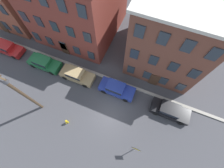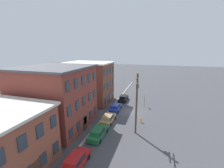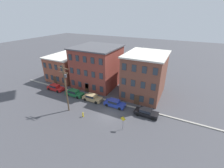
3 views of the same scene
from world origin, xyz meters
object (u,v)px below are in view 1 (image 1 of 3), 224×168
(car_red, at_px, (7,47))
(utility_pole, at_px, (17,90))
(fire_hydrant, at_px, (67,122))
(caution_sign, at_px, (136,149))
(car_green, at_px, (44,62))
(car_black, at_px, (170,110))
(car_blue, at_px, (116,88))
(car_tan, at_px, (77,74))

(car_red, height_order, utility_pole, utility_pole)
(car_red, bearing_deg, fire_hydrant, -24.40)
(caution_sign, xyz_separation_m, fire_hydrant, (-7.98, -0.16, -1.34))
(car_green, height_order, car_black, same)
(car_green, bearing_deg, car_blue, 1.19)
(car_red, xyz_separation_m, caution_sign, (20.78, -5.64, 1.07))
(car_green, bearing_deg, car_black, 0.05)
(caution_sign, height_order, fire_hydrant, caution_sign)
(caution_sign, relative_size, fire_hydrant, 2.83)
(car_red, height_order, car_tan, same)
(car_blue, bearing_deg, car_tan, -178.35)
(car_tan, bearing_deg, car_green, -179.32)
(car_red, bearing_deg, car_tan, -0.52)
(car_green, relative_size, car_tan, 1.00)
(car_red, distance_m, car_black, 23.25)
(utility_pole, bearing_deg, car_red, 149.28)
(car_black, bearing_deg, utility_pole, -159.80)
(car_red, height_order, car_black, same)
(caution_sign, xyz_separation_m, utility_pole, (-11.75, 0.27, 3.51))
(car_green, xyz_separation_m, caution_sign, (14.62, -5.48, 1.07))
(car_blue, distance_m, car_black, 6.73)
(car_green, distance_m, car_black, 17.08)
(car_blue, xyz_separation_m, caution_sign, (4.26, -5.70, 1.07))
(car_tan, bearing_deg, fire_hydrant, -73.33)
(car_red, distance_m, car_green, 6.17)
(fire_hydrant, bearing_deg, car_red, 155.60)
(car_green, distance_m, fire_hydrant, 8.72)
(car_black, xyz_separation_m, utility_pole, (-14.21, -5.23, 4.59))
(car_red, relative_size, utility_pole, 0.46)
(utility_pole, relative_size, fire_hydrant, 9.90)
(car_red, xyz_separation_m, car_blue, (16.53, 0.06, 0.00))
(fire_hydrant, bearing_deg, caution_sign, 1.18)
(car_red, bearing_deg, car_black, -0.35)
(car_red, distance_m, fire_hydrant, 14.06)
(car_tan, relative_size, utility_pole, 0.46)
(car_green, bearing_deg, utility_pole, -61.12)
(fire_hydrant, bearing_deg, car_tan, 106.67)
(car_black, bearing_deg, caution_sign, -114.14)
(car_red, height_order, car_green, same)
(car_red, distance_m, car_tan, 11.10)
(car_red, bearing_deg, car_blue, 0.19)
(car_blue, bearing_deg, caution_sign, -53.24)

